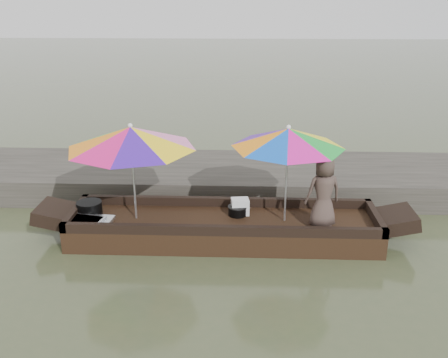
{
  "coord_description": "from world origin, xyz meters",
  "views": [
    {
      "loc": [
        0.3,
        -7.22,
        3.7
      ],
      "look_at": [
        0.0,
        0.1,
        1.0
      ],
      "focal_mm": 40.0,
      "sensor_mm": 36.0,
      "label": 1
    }
  ],
  "objects_px": {
    "boat_hull": "(224,229)",
    "umbrella_bow": "(133,172)",
    "charcoal_grill": "(238,211)",
    "vendor": "(323,192)",
    "tray_scallop": "(95,221)",
    "umbrella_stern": "(286,174)",
    "cooking_pot": "(90,208)",
    "tray_crayfish": "(86,222)",
    "supply_bag": "(240,207)"
  },
  "relations": [
    {
      "from": "umbrella_stern",
      "to": "umbrella_bow",
      "type": "bearing_deg",
      "value": 180.0
    },
    {
      "from": "vendor",
      "to": "supply_bag",
      "type": "bearing_deg",
      "value": -31.8
    },
    {
      "from": "supply_bag",
      "to": "umbrella_stern",
      "type": "relative_size",
      "value": 0.16
    },
    {
      "from": "charcoal_grill",
      "to": "vendor",
      "type": "bearing_deg",
      "value": -14.75
    },
    {
      "from": "boat_hull",
      "to": "tray_crayfish",
      "type": "height_order",
      "value": "tray_crayfish"
    },
    {
      "from": "charcoal_grill",
      "to": "vendor",
      "type": "relative_size",
      "value": 0.26
    },
    {
      "from": "cooking_pot",
      "to": "charcoal_grill",
      "type": "bearing_deg",
      "value": 1.53
    },
    {
      "from": "boat_hull",
      "to": "cooking_pot",
      "type": "relative_size",
      "value": 12.0
    },
    {
      "from": "boat_hull",
      "to": "tray_crayfish",
      "type": "distance_m",
      "value": 2.17
    },
    {
      "from": "tray_scallop",
      "to": "vendor",
      "type": "xyz_separation_m",
      "value": [
        3.54,
        0.04,
        0.53
      ]
    },
    {
      "from": "umbrella_bow",
      "to": "boat_hull",
      "type": "bearing_deg",
      "value": 0.0
    },
    {
      "from": "cooking_pot",
      "to": "umbrella_stern",
      "type": "xyz_separation_m",
      "value": [
        3.15,
        -0.12,
        0.67
      ]
    },
    {
      "from": "tray_scallop",
      "to": "umbrella_stern",
      "type": "distance_m",
      "value": 3.08
    },
    {
      "from": "cooking_pot",
      "to": "umbrella_bow",
      "type": "bearing_deg",
      "value": -8.59
    },
    {
      "from": "cooking_pot",
      "to": "supply_bag",
      "type": "relative_size",
      "value": 1.45
    },
    {
      "from": "tray_crayfish",
      "to": "umbrella_stern",
      "type": "xyz_separation_m",
      "value": [
        3.1,
        0.27,
        0.73
      ]
    },
    {
      "from": "tray_crayfish",
      "to": "umbrella_stern",
      "type": "relative_size",
      "value": 0.32
    },
    {
      "from": "tray_scallop",
      "to": "supply_bag",
      "type": "distance_m",
      "value": 2.32
    },
    {
      "from": "tray_scallop",
      "to": "vendor",
      "type": "relative_size",
      "value": 0.48
    },
    {
      "from": "charcoal_grill",
      "to": "umbrella_stern",
      "type": "bearing_deg",
      "value": -13.78
    },
    {
      "from": "boat_hull",
      "to": "umbrella_stern",
      "type": "relative_size",
      "value": 2.84
    },
    {
      "from": "charcoal_grill",
      "to": "vendor",
      "type": "xyz_separation_m",
      "value": [
        1.3,
        -0.34,
        0.49
      ]
    },
    {
      "from": "tray_scallop",
      "to": "charcoal_grill",
      "type": "distance_m",
      "value": 2.27
    },
    {
      "from": "umbrella_bow",
      "to": "tray_crayfish",
      "type": "bearing_deg",
      "value": -159.8
    },
    {
      "from": "cooking_pot",
      "to": "umbrella_bow",
      "type": "distance_m",
      "value": 1.04
    },
    {
      "from": "boat_hull",
      "to": "cooking_pot",
      "type": "xyz_separation_m",
      "value": [
        -2.19,
        0.12,
        0.28
      ]
    },
    {
      "from": "tray_scallop",
      "to": "supply_bag",
      "type": "height_order",
      "value": "supply_bag"
    },
    {
      "from": "tray_scallop",
      "to": "umbrella_bow",
      "type": "height_order",
      "value": "umbrella_bow"
    },
    {
      "from": "vendor",
      "to": "boat_hull",
      "type": "bearing_deg",
      "value": -20.8
    },
    {
      "from": "supply_bag",
      "to": "cooking_pot",
      "type": "bearing_deg",
      "value": -177.48
    },
    {
      "from": "umbrella_bow",
      "to": "supply_bag",
      "type": "bearing_deg",
      "value": 7.76
    },
    {
      "from": "cooking_pot",
      "to": "vendor",
      "type": "xyz_separation_m",
      "value": [
        3.71,
        -0.28,
        0.46
      ]
    },
    {
      "from": "tray_scallop",
      "to": "vendor",
      "type": "distance_m",
      "value": 3.58
    },
    {
      "from": "supply_bag",
      "to": "umbrella_stern",
      "type": "distance_m",
      "value": 0.98
    },
    {
      "from": "charcoal_grill",
      "to": "supply_bag",
      "type": "bearing_deg",
      "value": 47.56
    },
    {
      "from": "cooking_pot",
      "to": "tray_scallop",
      "type": "xyz_separation_m",
      "value": [
        0.17,
        -0.31,
        -0.08
      ]
    },
    {
      "from": "tray_crayfish",
      "to": "charcoal_grill",
      "type": "relative_size",
      "value": 1.82
    },
    {
      "from": "tray_scallop",
      "to": "umbrella_stern",
      "type": "xyz_separation_m",
      "value": [
        2.98,
        0.2,
        0.74
      ]
    },
    {
      "from": "boat_hull",
      "to": "tray_scallop",
      "type": "distance_m",
      "value": 2.04
    },
    {
      "from": "vendor",
      "to": "umbrella_bow",
      "type": "height_order",
      "value": "umbrella_bow"
    },
    {
      "from": "boat_hull",
      "to": "cooking_pot",
      "type": "bearing_deg",
      "value": 176.9
    },
    {
      "from": "vendor",
      "to": "tray_scallop",
      "type": "bearing_deg",
      "value": -14.22
    },
    {
      "from": "boat_hull",
      "to": "umbrella_bow",
      "type": "relative_size",
      "value": 2.45
    },
    {
      "from": "cooking_pot",
      "to": "umbrella_bow",
      "type": "relative_size",
      "value": 0.2
    },
    {
      "from": "vendor",
      "to": "umbrella_stern",
      "type": "height_order",
      "value": "umbrella_stern"
    },
    {
      "from": "supply_bag",
      "to": "umbrella_bow",
      "type": "height_order",
      "value": "umbrella_bow"
    },
    {
      "from": "umbrella_stern",
      "to": "charcoal_grill",
      "type": "bearing_deg",
      "value": 166.22
    },
    {
      "from": "supply_bag",
      "to": "vendor",
      "type": "distance_m",
      "value": 1.39
    },
    {
      "from": "tray_scallop",
      "to": "umbrella_stern",
      "type": "relative_size",
      "value": 0.32
    },
    {
      "from": "tray_scallop",
      "to": "charcoal_grill",
      "type": "bearing_deg",
      "value": 9.6
    }
  ]
}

